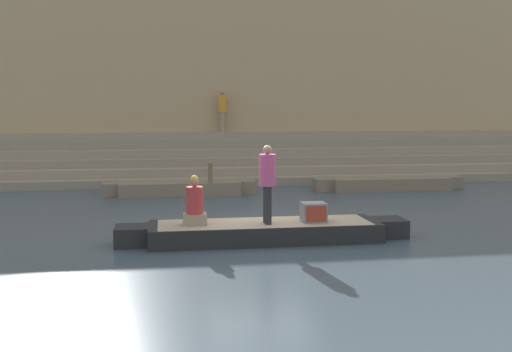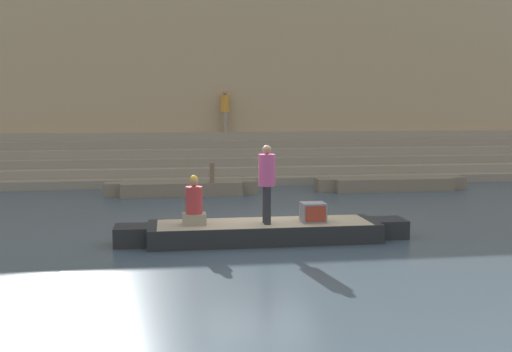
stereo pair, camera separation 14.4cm
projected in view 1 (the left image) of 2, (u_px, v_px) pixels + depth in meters
name	position (u px, v px, depth m)	size (l,w,h in m)	color
ground_plane	(262.00, 232.00, 14.23)	(120.00, 120.00, 0.00)	#3D4C56
ghat_steps	(219.00, 163.00, 24.81)	(36.00, 4.03, 1.90)	gray
back_wall	(214.00, 84.00, 26.44)	(34.20, 1.28, 8.08)	tan
rowboat_main	(264.00, 231.00, 13.29)	(6.51, 1.54, 0.41)	black
person_standing	(267.00, 179.00, 13.02)	(0.36, 0.36, 1.72)	#28282D
person_rowing	(195.00, 205.00, 12.95)	(0.51, 0.40, 1.08)	gray
tv_set	(314.00, 212.00, 13.33)	(0.53, 0.48, 0.43)	slate
moored_boat_shore	(388.00, 183.00, 21.65)	(5.51, 1.33, 0.45)	#756651
moored_boat_distant	(180.00, 188.00, 20.38)	(5.17, 1.33, 0.45)	#756651
mooring_post	(210.00, 179.00, 20.06)	(0.16, 0.16, 1.11)	brown
person_on_steps	(222.00, 108.00, 25.69)	(0.37, 0.37, 1.81)	gray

